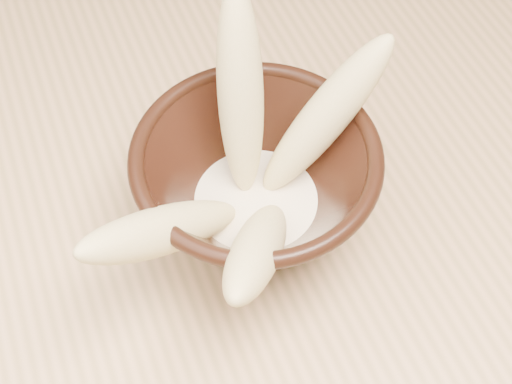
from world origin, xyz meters
The scene contains 7 objects.
table centered at (0.00, 0.00, 0.67)m, with size 1.20×0.80×0.75m.
bowl centered at (-0.10, -0.05, 0.81)m, with size 0.19×0.19×0.10m.
milk_puddle centered at (-0.10, -0.05, 0.78)m, with size 0.10×0.10×0.01m, color #FFEECD.
banana_upright centered at (-0.10, -0.01, 0.87)m, with size 0.03×0.03×0.17m, color #E5D587.
banana_left centered at (-0.18, -0.08, 0.84)m, with size 0.03×0.03×0.16m, color #E5D587.
banana_right centered at (-0.04, -0.04, 0.85)m, with size 0.03×0.03×0.16m, color #E5D587.
banana_front centered at (-0.13, -0.12, 0.83)m, with size 0.03×0.03×0.15m, color #E5D587.
Camera 1 is at (-0.22, -0.35, 1.25)m, focal length 50.00 mm.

